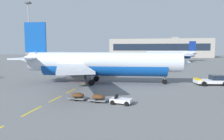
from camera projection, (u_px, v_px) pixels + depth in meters
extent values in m
plane|color=slate|center=(186.00, 75.00, 56.98)|extent=(400.00, 400.00, 0.00)
cube|color=yellow|center=(32.00, 111.00, 23.34)|extent=(0.24, 4.00, 0.01)
cube|color=yellow|center=(56.00, 99.00, 29.08)|extent=(0.24, 4.00, 0.01)
cube|color=yellow|center=(71.00, 91.00, 34.67)|extent=(0.24, 4.00, 0.01)
cube|color=yellow|center=(83.00, 85.00, 40.67)|extent=(0.24, 4.00, 0.01)
cube|color=yellow|center=(92.00, 80.00, 47.27)|extent=(0.24, 4.00, 0.01)
cube|color=yellow|center=(99.00, 77.00, 52.85)|extent=(0.24, 4.00, 0.01)
cube|color=yellow|center=(105.00, 73.00, 59.86)|extent=(0.24, 4.00, 0.01)
cube|color=yellow|center=(110.00, 71.00, 66.74)|extent=(0.24, 4.00, 0.01)
cube|color=yellow|center=(114.00, 69.00, 74.00)|extent=(0.24, 4.00, 0.01)
cube|color=yellow|center=(117.00, 67.00, 81.20)|extent=(0.24, 4.00, 0.01)
cube|color=yellow|center=(119.00, 66.00, 86.64)|extent=(0.24, 4.00, 0.01)
cube|color=yellow|center=(121.00, 65.00, 92.85)|extent=(0.24, 4.00, 0.01)
cube|color=yellow|center=(123.00, 64.00, 99.78)|extent=(0.24, 4.00, 0.01)
cube|color=yellow|center=(125.00, 63.00, 105.43)|extent=(0.24, 4.00, 0.01)
cube|color=#B21414|center=(87.00, 83.00, 43.32)|extent=(8.00, 0.40, 0.01)
cylinder|color=silver|center=(104.00, 62.00, 42.02)|extent=(30.31, 6.27, 3.80)
cylinder|color=#0F479E|center=(104.00, 67.00, 42.12)|extent=(24.70, 5.50, 3.50)
cone|color=silver|center=(182.00, 62.00, 40.54)|extent=(3.80, 4.00, 3.72)
cone|color=silver|center=(28.00, 59.00, 43.53)|extent=(4.45, 3.57, 3.23)
cube|color=#192333|center=(176.00, 59.00, 40.58)|extent=(1.83, 2.97, 0.60)
cube|color=#0F479E|center=(35.00, 37.00, 42.93)|extent=(4.41, 0.72, 6.00)
cube|color=silver|center=(40.00, 57.00, 46.56)|extent=(3.72, 6.64, 0.24)
cube|color=silver|center=(25.00, 58.00, 40.23)|extent=(3.72, 6.64, 0.24)
cube|color=#B7BCC6|center=(92.00, 62.00, 50.88)|extent=(8.92, 17.66, 0.36)
cube|color=#B7BCC6|center=(72.00, 68.00, 34.04)|extent=(11.30, 17.48, 0.36)
cylinder|color=#4C4F54|center=(89.00, 69.00, 48.06)|extent=(3.36, 2.36, 2.10)
cylinder|color=black|center=(96.00, 69.00, 47.90)|extent=(0.27, 1.79, 1.79)
cylinder|color=#4C4F54|center=(76.00, 74.00, 37.17)|extent=(3.36, 2.36, 2.10)
cylinder|color=black|center=(85.00, 75.00, 37.01)|extent=(0.27, 1.79, 1.79)
cylinder|color=gray|center=(165.00, 75.00, 41.09)|extent=(0.28, 0.28, 2.67)
cylinder|color=black|center=(165.00, 82.00, 41.22)|extent=(1.01, 0.36, 0.99)
cylinder|color=gray|center=(96.00, 73.00, 45.03)|extent=(0.28, 0.28, 2.61)
cylinder|color=black|center=(97.00, 78.00, 45.50)|extent=(1.13, 0.44, 1.10)
cylinder|color=black|center=(96.00, 79.00, 44.81)|extent=(1.13, 0.44, 1.10)
cylinder|color=gray|center=(92.00, 76.00, 39.88)|extent=(0.28, 0.28, 2.61)
cylinder|color=black|center=(92.00, 82.00, 40.35)|extent=(1.13, 0.44, 1.10)
cylinder|color=black|center=(91.00, 83.00, 39.66)|extent=(1.13, 0.44, 1.10)
cube|color=silver|center=(211.00, 81.00, 40.34)|extent=(6.37, 3.71, 0.60)
cube|color=#192333|center=(217.00, 77.00, 40.24)|extent=(2.71, 2.48, 0.90)
cube|color=yellow|center=(197.00, 79.00, 40.36)|extent=(1.09, 2.60, 0.24)
sphere|color=orange|center=(217.00, 75.00, 40.19)|extent=(0.16, 0.16, 0.16)
cylinder|color=black|center=(204.00, 84.00, 39.02)|extent=(0.95, 0.54, 0.90)
cylinder|color=black|center=(198.00, 82.00, 41.80)|extent=(0.95, 0.54, 0.90)
cylinder|color=black|center=(218.00, 82.00, 41.71)|extent=(0.95, 0.54, 0.90)
cylinder|color=silver|center=(171.00, 54.00, 121.81)|extent=(27.95, 13.06, 3.59)
cylinder|color=navy|center=(171.00, 56.00, 121.91)|extent=(22.88, 10.99, 3.30)
cone|color=silver|center=(147.00, 54.00, 119.47)|extent=(4.31, 4.43, 3.52)
cone|color=silver|center=(195.00, 53.00, 124.21)|extent=(4.77, 4.22, 3.05)
cube|color=#192333|center=(149.00, 53.00, 119.58)|extent=(2.34, 3.05, 0.57)
cube|color=navy|center=(192.00, 46.00, 123.54)|extent=(4.02, 1.74, 5.67)
cube|color=silver|center=(196.00, 53.00, 121.06)|extent=(4.90, 6.71, 0.23)
cube|color=silver|center=(191.00, 53.00, 126.99)|extent=(4.90, 6.71, 0.23)
cube|color=#B7BCC6|center=(184.00, 55.00, 114.59)|extent=(4.71, 16.11, 0.34)
cube|color=#B7BCC6|center=(171.00, 54.00, 130.35)|extent=(13.66, 15.31, 0.34)
cylinder|color=#4C4F54|center=(182.00, 58.00, 117.53)|extent=(3.52, 2.89, 1.98)
cylinder|color=black|center=(179.00, 58.00, 117.28)|extent=(0.68, 1.62, 1.69)
cylinder|color=#4C4F54|center=(173.00, 57.00, 127.73)|extent=(3.52, 2.89, 1.98)
cylinder|color=black|center=(171.00, 57.00, 127.48)|extent=(0.68, 1.62, 1.69)
cylinder|color=gray|center=(152.00, 58.00, 120.19)|extent=(0.26, 0.26, 2.52)
cylinder|color=black|center=(152.00, 60.00, 120.31)|extent=(0.97, 0.57, 0.94)
cylinder|color=gray|center=(176.00, 58.00, 119.94)|extent=(0.26, 0.26, 2.47)
cylinder|color=black|center=(176.00, 60.00, 119.73)|extent=(1.09, 0.66, 1.04)
cylinder|color=black|center=(176.00, 60.00, 120.38)|extent=(1.09, 0.66, 1.04)
cylinder|color=gray|center=(172.00, 58.00, 124.76)|extent=(0.26, 0.26, 2.47)
cylinder|color=black|center=(172.00, 60.00, 124.55)|extent=(1.09, 0.66, 1.04)
cylinder|color=black|center=(172.00, 60.00, 125.20)|extent=(1.09, 0.66, 1.04)
cylinder|color=silver|center=(51.00, 55.00, 126.12)|extent=(9.53, 25.50, 3.22)
cylinder|color=#0F479E|center=(51.00, 56.00, 126.21)|extent=(8.09, 20.84, 2.96)
cone|color=silver|center=(64.00, 54.00, 137.63)|extent=(3.80, 3.66, 3.16)
cone|color=silver|center=(34.00, 54.00, 114.04)|extent=(3.54, 4.13, 2.74)
cube|color=#192333|center=(63.00, 53.00, 136.77)|extent=(2.68, 1.92, 0.51)
cube|color=#0F479E|center=(35.00, 47.00, 115.01)|extent=(1.23, 3.69, 5.08)
cube|color=silver|center=(31.00, 54.00, 115.96)|extent=(5.93, 3.99, 0.20)
cube|color=silver|center=(39.00, 54.00, 113.68)|extent=(5.93, 3.99, 0.20)
cube|color=#B7BCC6|center=(37.00, 55.00, 126.15)|extent=(14.23, 11.40, 0.31)
cube|color=#B7BCC6|center=(56.00, 56.00, 120.09)|extent=(14.69, 5.24, 0.31)
cylinder|color=#4C4F54|center=(40.00, 57.00, 125.08)|extent=(2.40, 3.07, 1.78)
cylinder|color=black|center=(42.00, 57.00, 126.31)|extent=(1.49, 0.48, 1.51)
cylinder|color=#4C4F54|center=(53.00, 58.00, 121.17)|extent=(2.40, 3.07, 1.78)
cylinder|color=black|center=(54.00, 58.00, 122.39)|extent=(1.49, 0.48, 1.51)
cylinder|color=gray|center=(61.00, 58.00, 135.42)|extent=(0.24, 0.24, 2.26)
cylinder|color=black|center=(61.00, 59.00, 135.53)|extent=(0.44, 0.87, 0.84)
cylinder|color=gray|center=(46.00, 58.00, 125.72)|extent=(0.24, 0.24, 2.21)
cylinder|color=black|center=(45.00, 60.00, 125.95)|extent=(0.52, 0.98, 0.93)
cylinder|color=black|center=(46.00, 60.00, 125.70)|extent=(0.52, 0.98, 0.93)
cylinder|color=gray|center=(52.00, 58.00, 123.87)|extent=(0.24, 0.24, 2.21)
cylinder|color=black|center=(51.00, 60.00, 124.10)|extent=(0.52, 0.98, 0.93)
cylinder|color=black|center=(52.00, 60.00, 123.85)|extent=(0.52, 0.98, 0.93)
cube|color=silver|center=(121.00, 100.00, 26.29)|extent=(2.80, 1.83, 0.44)
cube|color=black|center=(116.00, 97.00, 26.47)|extent=(0.31, 1.12, 0.56)
cylinder|color=black|center=(130.00, 101.00, 26.64)|extent=(0.58, 0.27, 0.56)
cylinder|color=black|center=(127.00, 104.00, 25.33)|extent=(0.58, 0.27, 0.56)
cylinder|color=black|center=(116.00, 100.00, 27.27)|extent=(0.58, 0.27, 0.56)
cylinder|color=black|center=(112.00, 103.00, 25.97)|extent=(0.58, 0.27, 0.56)
cube|color=slate|center=(98.00, 100.00, 27.38)|extent=(2.62, 1.89, 0.12)
ellipsoid|color=#4C2D19|center=(98.00, 97.00, 27.34)|extent=(2.00, 1.50, 0.64)
cylinder|color=black|center=(100.00, 99.00, 28.01)|extent=(0.46, 0.21, 0.44)
cylinder|color=black|center=(96.00, 101.00, 26.76)|extent=(0.46, 0.21, 0.44)
cube|color=slate|center=(78.00, 98.00, 28.42)|extent=(2.62, 1.89, 0.12)
ellipsoid|color=#4C2D19|center=(78.00, 95.00, 28.38)|extent=(2.00, 1.50, 0.64)
cylinder|color=black|center=(80.00, 97.00, 29.06)|extent=(0.46, 0.21, 0.44)
cylinder|color=black|center=(75.00, 99.00, 27.80)|extent=(0.46, 0.21, 0.44)
cylinder|color=slate|center=(30.00, 66.00, 80.60)|extent=(0.70, 0.70, 0.60)
cylinder|color=#9EA0A5|center=(29.00, 36.00, 79.48)|extent=(0.36, 0.36, 23.65)
cube|color=#3F3F44|center=(28.00, 3.00, 78.31)|extent=(1.80, 1.80, 0.50)
cube|color=#9E998E|center=(159.00, 48.00, 183.80)|extent=(85.01, 18.30, 15.65)
cube|color=#192333|center=(160.00, 47.00, 174.71)|extent=(78.21, 0.12, 5.64)
cube|color=gray|center=(175.00, 38.00, 180.67)|extent=(6.00, 5.00, 1.60)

